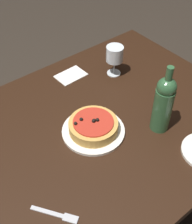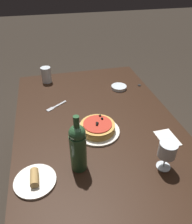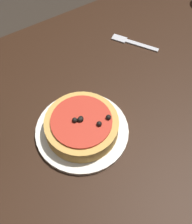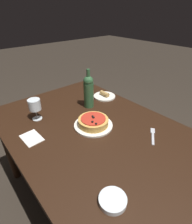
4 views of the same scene
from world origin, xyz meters
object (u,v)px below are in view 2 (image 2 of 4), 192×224
dining_table (98,134)px  side_plate (35,180)px  side_bowl (119,87)px  wine_bottle (78,147)px  bottle_cap (139,85)px  pizza (98,127)px  wine_glass (167,150)px  fork (56,107)px  dinner_plate (97,131)px  water_cup (46,75)px

dining_table → side_plate: 0.51m
dining_table → side_bowl: (-0.38, 0.26, 0.09)m
dining_table → side_plate: bearing=-47.6°
wine_bottle → bottle_cap: wine_bottle is taller
pizza → wine_glass: wine_glass is taller
fork → wine_bottle: bearing=62.3°
wine_bottle → side_plate: bearing=-79.0°
dinner_plate → fork: 0.38m
wine_glass → fork: (-0.64, -0.46, -0.11)m
wine_glass → fork: size_ratio=1.05×
water_cup → wine_bottle: bearing=6.2°
pizza → bottle_cap: bearing=135.8°
wine_bottle → side_plate: 0.24m
side_plate → bottle_cap: 1.08m
wine_glass → water_cup: 1.13m
wine_bottle → bottle_cap: (-0.69, 0.60, -0.13)m
dining_table → bottle_cap: 0.59m
bottle_cap → water_cup: bearing=-108.5°
side_bowl → bottle_cap: 0.17m
dining_table → pizza: 0.13m
pizza → side_bowl: (-0.45, 0.28, -0.02)m
water_cup → side_bowl: (0.24, 0.52, -0.05)m
fork → side_plate: side_plate is taller
water_cup → fork: (0.38, 0.03, -0.06)m
wine_bottle → bottle_cap: size_ratio=12.45×
dining_table → water_cup: bearing=-157.1°
side_bowl → fork: bearing=-74.2°
bottle_cap → dinner_plate: bearing=-44.2°
wine_bottle → fork: size_ratio=2.07×
bottle_cap → side_bowl: bearing=-86.9°
dinner_plate → pizza: 0.03m
side_bowl → wine_glass: bearing=-2.5°
wine_glass → side_plate: wine_glass is taller
wine_bottle → side_plate: wine_bottle is taller
pizza → wine_bottle: bearing=-32.6°
dinner_plate → side_bowl: (-0.45, 0.28, 0.01)m
wine_bottle → dinner_plate: bearing=147.4°
fork → bottle_cap: 0.68m
dining_table → wine_glass: wine_glass is taller
bottle_cap → dining_table: bearing=-47.6°
dinner_plate → bottle_cap: bearing=135.8°
pizza → wine_bottle: (0.23, -0.15, 0.10)m
pizza → side_bowl: size_ratio=1.71×
dining_table → bottle_cap: (-0.39, 0.43, 0.08)m
wine_glass → wine_bottle: 0.40m
pizza → side_bowl: pizza is taller
wine_bottle → water_cup: wine_bottle is taller
wine_glass → wine_bottle: (-0.09, -0.39, 0.02)m
dining_table → water_cup: (-0.63, -0.26, 0.14)m
wine_bottle → dining_table: bearing=151.1°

